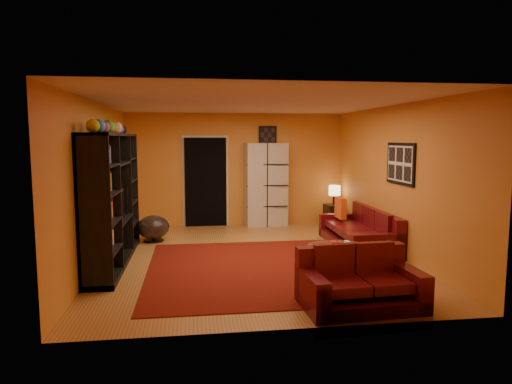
{
  "coord_description": "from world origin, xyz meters",
  "views": [
    {
      "loc": [
        -0.98,
        -7.56,
        2.02
      ],
      "look_at": [
        0.08,
        0.1,
        1.11
      ],
      "focal_mm": 32.0,
      "sensor_mm": 36.0,
      "label": 1
    }
  ],
  "objects": [
    {
      "name": "floor",
      "position": [
        0.0,
        0.0,
        0.0
      ],
      "size": [
        6.0,
        6.0,
        0.0
      ],
      "primitive_type": "plane",
      "color": "#99632F",
      "rests_on": "ground"
    },
    {
      "name": "ceiling",
      "position": [
        0.0,
        0.0,
        2.6
      ],
      "size": [
        6.0,
        6.0,
        0.0
      ],
      "primitive_type": "plane",
      "rotation": [
        3.14,
        0.0,
        0.0
      ],
      "color": "white",
      "rests_on": "wall_back"
    },
    {
      "name": "wall_back",
      "position": [
        0.0,
        3.0,
        1.3
      ],
      "size": [
        6.0,
        0.0,
        6.0
      ],
      "primitive_type": "plane",
      "rotation": [
        1.57,
        0.0,
        0.0
      ],
      "color": "orange",
      "rests_on": "floor"
    },
    {
      "name": "wall_front",
      "position": [
        0.0,
        -3.0,
        1.3
      ],
      "size": [
        6.0,
        0.0,
        6.0
      ],
      "primitive_type": "plane",
      "rotation": [
        -1.57,
        0.0,
        0.0
      ],
      "color": "orange",
      "rests_on": "floor"
    },
    {
      "name": "wall_left",
      "position": [
        -2.5,
        0.0,
        1.3
      ],
      "size": [
        0.0,
        6.0,
        6.0
      ],
      "primitive_type": "plane",
      "rotation": [
        1.57,
        0.0,
        1.57
      ],
      "color": "orange",
      "rests_on": "floor"
    },
    {
      "name": "wall_right",
      "position": [
        2.5,
        0.0,
        1.3
      ],
      "size": [
        0.0,
        6.0,
        6.0
      ],
      "primitive_type": "plane",
      "rotation": [
        1.57,
        0.0,
        -1.57
      ],
      "color": "orange",
      "rests_on": "floor"
    },
    {
      "name": "rug",
      "position": [
        0.1,
        -0.7,
        0.01
      ],
      "size": [
        3.6,
        3.6,
        0.01
      ],
      "primitive_type": "cube",
      "color": "#530F09",
      "rests_on": "floor"
    },
    {
      "name": "doorway",
      "position": [
        -0.7,
        2.96,
        1.02
      ],
      "size": [
        0.95,
        0.1,
        2.04
      ],
      "primitive_type": "cube",
      "color": "black",
      "rests_on": "floor"
    },
    {
      "name": "wall_art_right",
      "position": [
        2.48,
        -0.3,
        1.6
      ],
      "size": [
        0.03,
        1.0,
        0.7
      ],
      "primitive_type": "cube",
      "color": "black",
      "rests_on": "wall_right"
    },
    {
      "name": "wall_art_back",
      "position": [
        0.75,
        2.98,
        2.05
      ],
      "size": [
        0.42,
        0.03,
        0.52
      ],
      "primitive_type": "cube",
      "color": "black",
      "rests_on": "wall_back"
    },
    {
      "name": "entertainment_unit",
      "position": [
        -2.27,
        0.0,
        1.05
      ],
      "size": [
        0.45,
        3.0,
        2.1
      ],
      "primitive_type": "cube",
      "color": "black",
      "rests_on": "floor"
    },
    {
      "name": "tv",
      "position": [
        -2.23,
        0.09,
        0.97
      ],
      "size": [
        0.85,
        0.11,
        0.49
      ],
      "primitive_type": "imported",
      "rotation": [
        0.0,
        0.0,
        1.57
      ],
      "color": "black",
      "rests_on": "entertainment_unit"
    },
    {
      "name": "sofa",
      "position": [
        2.14,
        0.49,
        0.28
      ],
      "size": [
        0.95,
        2.23,
        0.85
      ],
      "rotation": [
        0.0,
        0.0,
        -0.02
      ],
      "color": "#4C0A11",
      "rests_on": "rug"
    },
    {
      "name": "loveseat",
      "position": [
        0.98,
        -2.42,
        0.29
      ],
      "size": [
        1.45,
        0.93,
        0.85
      ],
      "rotation": [
        0.0,
        0.0,
        1.63
      ],
      "color": "#4C0A11",
      "rests_on": "rug"
    },
    {
      "name": "throw_pillow",
      "position": [
        1.95,
        1.2,
        0.63
      ],
      "size": [
        0.12,
        0.42,
        0.42
      ],
      "primitive_type": "cube",
      "color": "orange",
      "rests_on": "sofa"
    },
    {
      "name": "coffee_table",
      "position": [
        1.07,
        -1.38,
        0.43
      ],
      "size": [
        0.93,
        0.93,
        0.47
      ],
      "rotation": [
        0.0,
        0.0,
        0.16
      ],
      "color": "silver",
      "rests_on": "floor"
    },
    {
      "name": "storage_cabinet",
      "position": [
        0.68,
        2.8,
        0.96
      ],
      "size": [
        0.99,
        0.52,
        1.92
      ],
      "primitive_type": "cube",
      "rotation": [
        0.0,
        0.0,
        0.1
      ],
      "color": "beige",
      "rests_on": "floor"
    },
    {
      "name": "bowl_chair",
      "position": [
        -1.78,
        1.47,
        0.28
      ],
      "size": [
        0.63,
        0.63,
        0.51
      ],
      "color": "black",
      "rests_on": "floor"
    },
    {
      "name": "side_table",
      "position": [
        2.25,
        2.55,
        0.25
      ],
      "size": [
        0.44,
        0.44,
        0.5
      ],
      "primitive_type": "cube",
      "rotation": [
        0.0,
        0.0,
        0.1
      ],
      "color": "black",
      "rests_on": "floor"
    },
    {
      "name": "table_lamp",
      "position": [
        2.25,
        2.55,
        0.81
      ],
      "size": [
        0.27,
        0.27,
        0.44
      ],
      "color": "black",
      "rests_on": "side_table"
    }
  ]
}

